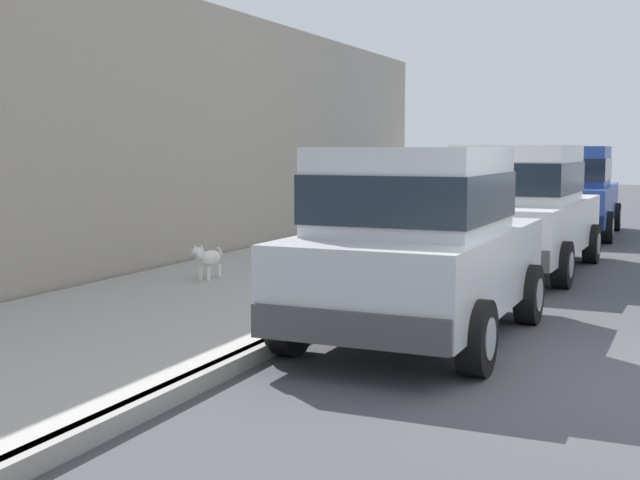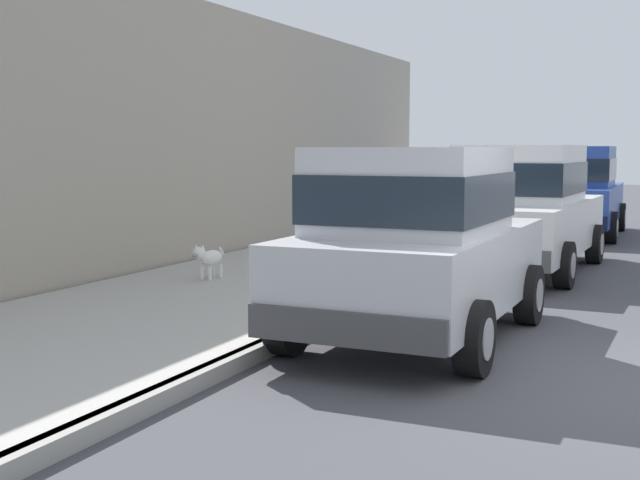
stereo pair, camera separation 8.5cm
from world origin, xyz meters
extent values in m
cube|color=gray|center=(-3.20, 0.00, 0.07)|extent=(0.16, 64.00, 0.14)
cube|color=#A8A59E|center=(-5.00, 0.00, 0.07)|extent=(3.60, 64.00, 0.14)
cube|color=#BCBCC1|center=(-2.15, 0.97, 0.70)|extent=(1.77, 3.72, 0.76)
cube|color=#BCBCC1|center=(-2.15, 0.72, 1.48)|extent=(1.54, 1.92, 0.80)
cube|color=#19232D|center=(-2.15, 0.72, 1.42)|extent=(1.58, 1.96, 0.44)
cube|color=#424243|center=(-2.13, 2.77, 0.46)|extent=(1.69, 0.22, 0.28)
cube|color=#424243|center=(-2.18, -0.83, 0.46)|extent=(1.69, 0.22, 0.28)
cylinder|color=black|center=(-2.99, 2.13, 0.32)|extent=(0.23, 0.64, 0.64)
cylinder|color=#9E9EA3|center=(-2.99, 2.13, 0.32)|extent=(0.24, 0.36, 0.35)
cylinder|color=black|center=(-1.27, 2.10, 0.32)|extent=(0.23, 0.64, 0.64)
cylinder|color=#9E9EA3|center=(-1.27, 2.10, 0.32)|extent=(0.24, 0.36, 0.35)
cylinder|color=black|center=(-3.03, -0.17, 0.32)|extent=(0.23, 0.64, 0.64)
cylinder|color=#9E9EA3|center=(-3.03, -0.17, 0.32)|extent=(0.24, 0.36, 0.35)
cylinder|color=black|center=(-1.31, -0.19, 0.32)|extent=(0.23, 0.64, 0.64)
cylinder|color=#9E9EA3|center=(-1.31, -0.19, 0.32)|extent=(0.24, 0.36, 0.35)
cube|color=#EAEACC|center=(-2.66, 2.81, 0.81)|extent=(0.28, 0.08, 0.14)
cube|color=#EAEACC|center=(-1.59, 2.79, 0.81)|extent=(0.28, 0.08, 0.14)
cube|color=white|center=(-2.11, 6.05, 0.70)|extent=(1.95, 4.56, 0.76)
cube|color=white|center=(-2.11, 5.95, 1.50)|extent=(1.65, 2.15, 0.84)
cube|color=#19232D|center=(-2.11, 5.95, 1.44)|extent=(1.69, 2.19, 0.46)
cube|color=#505050|center=(-2.03, 8.25, 0.46)|extent=(1.77, 0.26, 0.28)
cube|color=#505050|center=(-2.18, 3.85, 0.46)|extent=(1.77, 0.26, 0.28)
cylinder|color=black|center=(-2.96, 7.47, 0.32)|extent=(0.24, 0.65, 0.64)
cylinder|color=#9E9EA3|center=(-2.96, 7.47, 0.32)|extent=(0.25, 0.36, 0.35)
cylinder|color=black|center=(-1.16, 7.41, 0.32)|extent=(0.24, 0.65, 0.64)
cylinder|color=#9E9EA3|center=(-1.16, 7.41, 0.32)|extent=(0.25, 0.36, 0.35)
cylinder|color=black|center=(-3.05, 4.69, 0.32)|extent=(0.24, 0.65, 0.64)
cylinder|color=#9E9EA3|center=(-3.05, 4.69, 0.32)|extent=(0.25, 0.36, 0.35)
cylinder|color=black|center=(-1.26, 4.62, 0.32)|extent=(0.24, 0.65, 0.64)
cylinder|color=#9E9EA3|center=(-1.26, 4.62, 0.32)|extent=(0.25, 0.36, 0.35)
cube|color=#EAEACC|center=(-2.59, 8.30, 0.81)|extent=(0.28, 0.09, 0.14)
cube|color=#EAEACC|center=(-1.47, 8.26, 0.81)|extent=(0.28, 0.09, 0.14)
cube|color=#28479E|center=(-2.10, 11.95, 0.70)|extent=(1.89, 4.53, 0.76)
cube|color=#28479E|center=(-2.10, 11.85, 1.50)|extent=(1.62, 2.13, 0.84)
cube|color=#19232D|center=(-2.10, 11.85, 1.44)|extent=(1.66, 2.17, 0.46)
cube|color=#0E1837|center=(-2.15, 14.15, 0.46)|extent=(1.77, 0.23, 0.28)
cube|color=#0E1837|center=(-2.06, 9.75, 0.46)|extent=(1.77, 0.23, 0.28)
cylinder|color=black|center=(-3.03, 13.33, 0.32)|extent=(0.23, 0.64, 0.64)
cylinder|color=#9E9EA3|center=(-3.03, 13.33, 0.32)|extent=(0.25, 0.36, 0.35)
cylinder|color=black|center=(-1.23, 13.36, 0.32)|extent=(0.23, 0.64, 0.64)
cylinder|color=#9E9EA3|center=(-1.23, 13.36, 0.32)|extent=(0.25, 0.36, 0.35)
cylinder|color=black|center=(-2.98, 10.54, 0.32)|extent=(0.23, 0.64, 0.64)
cylinder|color=#9E9EA3|center=(-2.98, 10.54, 0.32)|extent=(0.25, 0.36, 0.35)
cylinder|color=black|center=(-1.18, 10.57, 0.32)|extent=(0.23, 0.64, 0.64)
cylinder|color=#9E9EA3|center=(-1.18, 10.57, 0.32)|extent=(0.25, 0.36, 0.35)
cube|color=#EAEACC|center=(-2.71, 14.17, 0.81)|extent=(0.28, 0.09, 0.14)
cube|color=#EAEACC|center=(-1.59, 14.19, 0.81)|extent=(0.28, 0.09, 0.14)
ellipsoid|color=white|center=(-5.57, 2.70, 0.42)|extent=(0.21, 0.44, 0.20)
cylinder|color=white|center=(-5.51, 2.56, 0.23)|extent=(0.05, 0.05, 0.18)
cylinder|color=white|center=(-5.63, 2.57, 0.23)|extent=(0.05, 0.05, 0.18)
cylinder|color=white|center=(-5.51, 2.84, 0.23)|extent=(0.05, 0.05, 0.18)
cylinder|color=white|center=(-5.63, 2.84, 0.23)|extent=(0.05, 0.05, 0.18)
sphere|color=white|center=(-5.58, 2.41, 0.51)|extent=(0.17, 0.17, 0.17)
ellipsoid|color=gray|center=(-5.58, 2.32, 0.49)|extent=(0.07, 0.11, 0.06)
cone|color=white|center=(-5.53, 2.42, 0.59)|extent=(0.06, 0.06, 0.07)
cone|color=white|center=(-5.63, 2.42, 0.59)|extent=(0.06, 0.06, 0.07)
cylinder|color=white|center=(-5.57, 2.96, 0.48)|extent=(0.04, 0.12, 0.13)
cube|color=#9E9384|center=(-7.10, 5.12, 2.09)|extent=(0.50, 20.00, 4.18)
camera|label=1|loc=(0.22, -6.95, 1.87)|focal=47.36mm
camera|label=2|loc=(0.29, -6.91, 1.87)|focal=47.36mm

